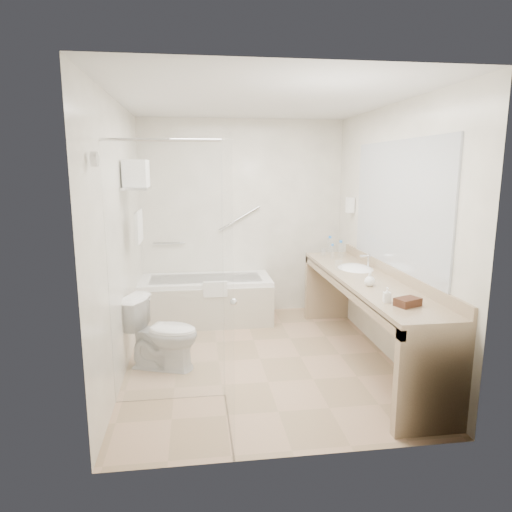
{
  "coord_description": "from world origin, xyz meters",
  "views": [
    {
      "loc": [
        -0.62,
        -4.27,
        1.9
      ],
      "look_at": [
        0.0,
        0.3,
        1.0
      ],
      "focal_mm": 32.0,
      "sensor_mm": 36.0,
      "label": 1
    }
  ],
  "objects": [
    {
      "name": "floor",
      "position": [
        0.0,
        0.0,
        0.0
      ],
      "size": [
        3.2,
        3.2,
        0.0
      ],
      "primitive_type": "plane",
      "color": "tan",
      "rests_on": "ground"
    },
    {
      "name": "ceiling",
      "position": [
        0.0,
        0.0,
        2.5
      ],
      "size": [
        2.6,
        3.2,
        0.1
      ],
      "primitive_type": "cube",
      "color": "silver",
      "rests_on": "wall_back"
    },
    {
      "name": "wall_back",
      "position": [
        0.0,
        1.6,
        1.25
      ],
      "size": [
        2.6,
        0.1,
        2.5
      ],
      "primitive_type": "cube",
      "color": "white",
      "rests_on": "ground"
    },
    {
      "name": "wall_front",
      "position": [
        0.0,
        -1.6,
        1.25
      ],
      "size": [
        2.6,
        0.1,
        2.5
      ],
      "primitive_type": "cube",
      "color": "white",
      "rests_on": "ground"
    },
    {
      "name": "wall_left",
      "position": [
        -1.3,
        0.0,
        1.25
      ],
      "size": [
        0.1,
        3.2,
        2.5
      ],
      "primitive_type": "cube",
      "color": "white",
      "rests_on": "ground"
    },
    {
      "name": "wall_right",
      "position": [
        1.3,
        0.0,
        1.25
      ],
      "size": [
        0.1,
        3.2,
        2.5
      ],
      "primitive_type": "cube",
      "color": "white",
      "rests_on": "ground"
    },
    {
      "name": "bathtub",
      "position": [
        -0.5,
        1.24,
        0.28
      ],
      "size": [
        1.6,
        0.73,
        0.59
      ],
      "color": "white",
      "rests_on": "floor"
    },
    {
      "name": "grab_bar_short",
      "position": [
        -0.95,
        1.56,
        0.95
      ],
      "size": [
        0.4,
        0.03,
        0.03
      ],
      "primitive_type": "cylinder",
      "rotation": [
        0.0,
        1.57,
        0.0
      ],
      "color": "silver",
      "rests_on": "wall_back"
    },
    {
      "name": "grab_bar_long",
      "position": [
        -0.05,
        1.56,
        1.25
      ],
      "size": [
        0.53,
        0.03,
        0.33
      ],
      "primitive_type": "cylinder",
      "rotation": [
        0.0,
        1.05,
        0.0
      ],
      "color": "silver",
      "rests_on": "wall_back"
    },
    {
      "name": "shower_enclosure",
      "position": [
        -0.63,
        -0.93,
        1.07
      ],
      "size": [
        0.96,
        0.91,
        2.11
      ],
      "color": "silver",
      "rests_on": "floor"
    },
    {
      "name": "towel_shelf",
      "position": [
        -1.17,
        0.35,
        1.75
      ],
      "size": [
        0.24,
        0.55,
        0.81
      ],
      "color": "silver",
      "rests_on": "wall_left"
    },
    {
      "name": "vanity_counter",
      "position": [
        1.02,
        -0.15,
        0.64
      ],
      "size": [
        0.55,
        2.7,
        0.95
      ],
      "color": "tan",
      "rests_on": "floor"
    },
    {
      "name": "sink",
      "position": [
        1.05,
        0.25,
        0.82
      ],
      "size": [
        0.4,
        0.52,
        0.14
      ],
      "primitive_type": "ellipsoid",
      "color": "white",
      "rests_on": "vanity_counter"
    },
    {
      "name": "faucet",
      "position": [
        1.2,
        0.25,
        0.93
      ],
      "size": [
        0.03,
        0.03,
        0.14
      ],
      "primitive_type": "cylinder",
      "color": "silver",
      "rests_on": "vanity_counter"
    },
    {
      "name": "mirror",
      "position": [
        1.29,
        -0.15,
        1.55
      ],
      "size": [
        0.02,
        2.0,
        1.2
      ],
      "primitive_type": "cube",
      "color": "#B2B8BF",
      "rests_on": "wall_right"
    },
    {
      "name": "hairdryer_unit",
      "position": [
        1.25,
        1.05,
        1.45
      ],
      "size": [
        0.08,
        0.1,
        0.18
      ],
      "primitive_type": "cube",
      "color": "white",
      "rests_on": "wall_right"
    },
    {
      "name": "toilet",
      "position": [
        -0.95,
        -0.06,
        0.34
      ],
      "size": [
        0.79,
        0.6,
        0.69
      ],
      "primitive_type": "imported",
      "rotation": [
        0.0,
        0.0,
        1.23
      ],
      "color": "white",
      "rests_on": "floor"
    },
    {
      "name": "amenity_basket",
      "position": [
        0.99,
        -1.09,
        0.88
      ],
      "size": [
        0.22,
        0.19,
        0.06
      ],
      "primitive_type": "cube",
      "rotation": [
        0.0,
        0.0,
        0.38
      ],
      "color": "#482619",
      "rests_on": "vanity_counter"
    },
    {
      "name": "soap_bottle_a",
      "position": [
        0.87,
        -0.97,
        0.88
      ],
      "size": [
        0.07,
        0.12,
        0.05
      ],
      "primitive_type": "imported",
      "rotation": [
        0.0,
        0.0,
        -0.1
      ],
      "color": "white",
      "rests_on": "vanity_counter"
    },
    {
      "name": "soap_bottle_b",
      "position": [
        0.93,
        -0.47,
        0.9
      ],
      "size": [
        0.14,
        0.15,
        0.1
      ],
      "primitive_type": "imported",
      "rotation": [
        0.0,
        0.0,
        0.41
      ],
      "color": "white",
      "rests_on": "vanity_counter"
    },
    {
      "name": "water_bottle_left",
      "position": [
        0.97,
        0.8,
        0.93
      ],
      "size": [
        0.05,
        0.05,
        0.17
      ],
      "rotation": [
        0.0,
        0.0,
        0.28
      ],
      "color": "silver",
      "rests_on": "vanity_counter"
    },
    {
      "name": "water_bottle_mid",
      "position": [
        1.08,
        0.82,
        0.95
      ],
      "size": [
        0.06,
        0.06,
        0.21
      ],
      "rotation": [
        0.0,
        0.0,
        -0.39
      ],
      "color": "silver",
      "rests_on": "vanity_counter"
    },
    {
      "name": "water_bottle_right",
      "position": [
        1.03,
        1.1,
        0.95
      ],
      "size": [
        0.07,
        0.07,
        0.22
      ],
      "rotation": [
        0.0,
        0.0,
        -0.31
      ],
      "color": "silver",
      "rests_on": "vanity_counter"
    },
    {
      "name": "drinking_glass_near",
      "position": [
        0.85,
        0.19,
        0.9
      ],
      "size": [
        0.09,
        0.09,
        0.1
      ],
      "primitive_type": "cylinder",
      "rotation": [
        0.0,
        0.0,
        -0.18
      ],
      "color": "silver",
      "rests_on": "vanity_counter"
    },
    {
      "name": "drinking_glass_far",
      "position": [
        0.91,
        0.98,
        0.89
      ],
      "size": [
        0.08,
        0.08,
        0.09
      ],
      "primitive_type": "cylinder",
      "rotation": [
        0.0,
        0.0,
        0.33
      ],
      "color": "silver",
      "rests_on": "vanity_counter"
    }
  ]
}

